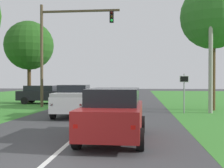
{
  "coord_description": "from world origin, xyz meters",
  "views": [
    {
      "loc": [
        2.52,
        -6.95,
        2.2
      ],
      "look_at": [
        0.26,
        15.36,
        1.93
      ],
      "focal_mm": 45.42,
      "sensor_mm": 36.0,
      "label": 1
    }
  ],
  "objects": [
    {
      "name": "ground_plane",
      "position": [
        0.0,
        9.06,
        0.0
      ],
      "size": [
        120.0,
        120.0,
        0.0
      ],
      "primitive_type": "plane",
      "color": "#424244"
    },
    {
      "name": "extra_tree_1",
      "position": [
        -8.63,
        20.51,
        5.72
      ],
      "size": [
        4.88,
        4.88,
        8.17
      ],
      "color": "#4C351E",
      "rests_on": "ground_plane"
    },
    {
      "name": "keep_moving_sign",
      "position": [
        5.43,
        12.45,
        1.7
      ],
      "size": [
        0.6,
        0.09,
        2.66
      ],
      "color": "gray",
      "rests_on": "ground_plane"
    },
    {
      "name": "oak_tree_right",
      "position": [
        7.84,
        14.6,
        6.93
      ],
      "size": [
        4.81,
        4.81,
        9.37
      ],
      "color": "#4C351E",
      "rests_on": "ground_plane"
    },
    {
      "name": "traffic_light",
      "position": [
        -4.15,
        16.03,
        5.52
      ],
      "size": [
        6.66,
        0.4,
        8.53
      ],
      "color": "brown",
      "rests_on": "ground_plane"
    },
    {
      "name": "crossing_suv_far",
      "position": [
        -6.83,
        19.29,
        0.92
      ],
      "size": [
        4.68,
        2.18,
        1.73
      ],
      "color": "black",
      "rests_on": "ground_plane"
    },
    {
      "name": "pickup_truck_lead",
      "position": [
        -1.57,
        10.32,
        0.99
      ],
      "size": [
        2.37,
        5.33,
        1.94
      ],
      "color": "silver",
      "rests_on": "ground_plane"
    },
    {
      "name": "red_suv_near",
      "position": [
        1.53,
        3.52,
        1.01
      ],
      "size": [
        2.35,
        4.87,
        1.91
      ],
      "color": "maroon",
      "rests_on": "ground_plane"
    },
    {
      "name": "utility_pole_right",
      "position": [
        7.23,
        12.73,
        4.91
      ],
      "size": [
        0.28,
        0.28,
        9.82
      ],
      "primitive_type": "cylinder",
      "color": "#9E998E",
      "rests_on": "ground_plane"
    }
  ]
}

